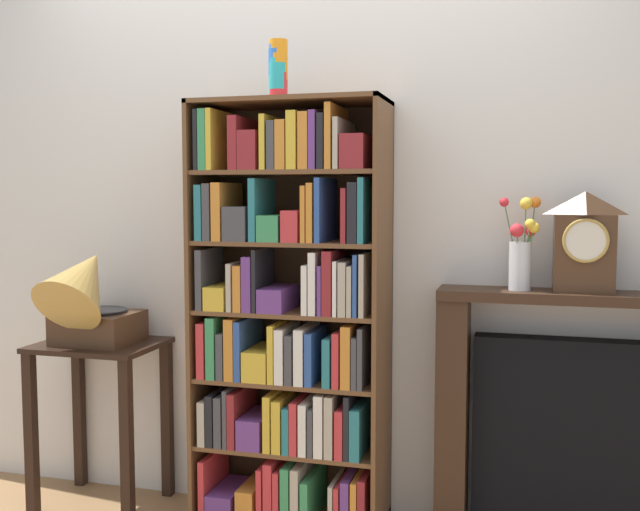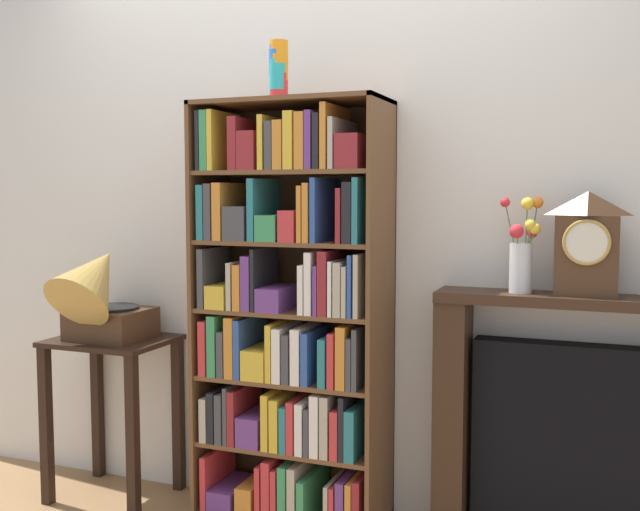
{
  "view_description": "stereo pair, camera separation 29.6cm",
  "coord_description": "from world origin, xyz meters",
  "px_view_note": "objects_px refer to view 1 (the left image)",
  "views": [
    {
      "loc": [
        0.92,
        -2.78,
        1.39
      ],
      "look_at": [
        0.12,
        0.06,
        1.14
      ],
      "focal_mm": 41.39,
      "sensor_mm": 36.0,
      "label": 1
    },
    {
      "loc": [
        1.2,
        -2.69,
        1.39
      ],
      "look_at": [
        0.12,
        0.06,
        1.14
      ],
      "focal_mm": 41.39,
      "sensor_mm": 36.0,
      "label": 2
    }
  ],
  "objects_px": {
    "gramophone": "(88,296)",
    "fireplace_mantel": "(593,426)",
    "mantel_clock": "(584,242)",
    "cup_stack": "(278,70)",
    "flower_vase": "(522,252)",
    "bookshelf": "(290,331)",
    "side_table_left": "(100,389)"
  },
  "relations": [
    {
      "from": "gramophone",
      "to": "fireplace_mantel",
      "type": "xyz_separation_m",
      "value": [
        2.06,
        0.2,
        -0.45
      ]
    },
    {
      "from": "bookshelf",
      "to": "mantel_clock",
      "type": "bearing_deg",
      "value": 3.88
    },
    {
      "from": "flower_vase",
      "to": "bookshelf",
      "type": "bearing_deg",
      "value": -174.97
    },
    {
      "from": "side_table_left",
      "to": "mantel_clock",
      "type": "bearing_deg",
      "value": 2.81
    },
    {
      "from": "gramophone",
      "to": "flower_vase",
      "type": "height_order",
      "value": "flower_vase"
    },
    {
      "from": "fireplace_mantel",
      "to": "flower_vase",
      "type": "relative_size",
      "value": 3.29
    },
    {
      "from": "gramophone",
      "to": "cup_stack",
      "type": "bearing_deg",
      "value": 4.61
    },
    {
      "from": "gramophone",
      "to": "fireplace_mantel",
      "type": "distance_m",
      "value": 2.12
    },
    {
      "from": "bookshelf",
      "to": "gramophone",
      "type": "relative_size",
      "value": 3.51
    },
    {
      "from": "cup_stack",
      "to": "flower_vase",
      "type": "distance_m",
      "value": 1.18
    },
    {
      "from": "side_table_left",
      "to": "flower_vase",
      "type": "relative_size",
      "value": 2.05
    },
    {
      "from": "cup_stack",
      "to": "mantel_clock",
      "type": "distance_m",
      "value": 1.35
    },
    {
      "from": "flower_vase",
      "to": "cup_stack",
      "type": "bearing_deg",
      "value": -173.22
    },
    {
      "from": "fireplace_mantel",
      "to": "mantel_clock",
      "type": "distance_m",
      "value": 0.71
    },
    {
      "from": "cup_stack",
      "to": "fireplace_mantel",
      "type": "relative_size",
      "value": 0.2
    },
    {
      "from": "bookshelf",
      "to": "side_table_left",
      "type": "bearing_deg",
      "value": -178.57
    },
    {
      "from": "gramophone",
      "to": "fireplace_mantel",
      "type": "height_order",
      "value": "gramophone"
    },
    {
      "from": "side_table_left",
      "to": "mantel_clock",
      "type": "relative_size",
      "value": 1.94
    },
    {
      "from": "bookshelf",
      "to": "side_table_left",
      "type": "xyz_separation_m",
      "value": [
        -0.87,
        -0.02,
        -0.3
      ]
    },
    {
      "from": "side_table_left",
      "to": "fireplace_mantel",
      "type": "bearing_deg",
      "value": 3.34
    },
    {
      "from": "side_table_left",
      "to": "gramophone",
      "type": "distance_m",
      "value": 0.43
    },
    {
      "from": "bookshelf",
      "to": "fireplace_mantel",
      "type": "relative_size",
      "value": 1.49
    },
    {
      "from": "cup_stack",
      "to": "flower_vase",
      "type": "xyz_separation_m",
      "value": [
        0.94,
        0.11,
        -0.71
      ]
    },
    {
      "from": "bookshelf",
      "to": "fireplace_mantel",
      "type": "distance_m",
      "value": 1.23
    },
    {
      "from": "flower_vase",
      "to": "side_table_left",
      "type": "bearing_deg",
      "value": -176.74
    },
    {
      "from": "gramophone",
      "to": "flower_vase",
      "type": "relative_size",
      "value": 1.4
    },
    {
      "from": "bookshelf",
      "to": "flower_vase",
      "type": "bearing_deg",
      "value": 5.03
    },
    {
      "from": "cup_stack",
      "to": "side_table_left",
      "type": "distance_m",
      "value": 1.59
    },
    {
      "from": "side_table_left",
      "to": "gramophone",
      "type": "xyz_separation_m",
      "value": [
        0.0,
        -0.08,
        0.42
      ]
    },
    {
      "from": "gramophone",
      "to": "mantel_clock",
      "type": "bearing_deg",
      "value": 5.03
    },
    {
      "from": "cup_stack",
      "to": "flower_vase",
      "type": "bearing_deg",
      "value": 6.78
    },
    {
      "from": "cup_stack",
      "to": "fireplace_mantel",
      "type": "distance_m",
      "value": 1.84
    }
  ]
}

